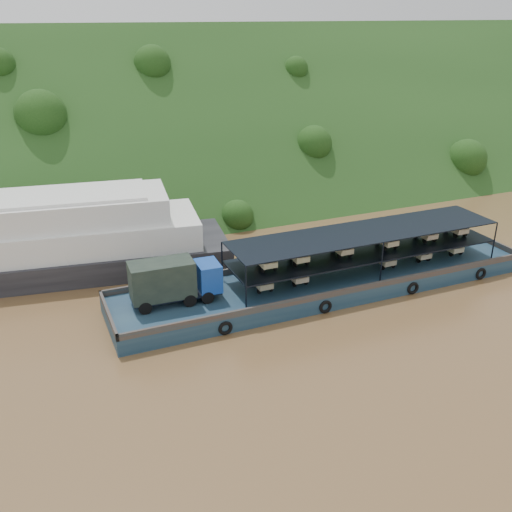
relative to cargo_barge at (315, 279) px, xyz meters
name	(u,v)px	position (x,y,z in m)	size (l,w,h in m)	color
ground	(295,304)	(-2.44, -1.31, -1.13)	(160.00, 160.00, 0.00)	brown
hillside	(172,185)	(-2.44, 34.69, -1.13)	(140.00, 28.00, 28.00)	#1A3814
cargo_barge	(315,279)	(0.00, 0.00, 0.00)	(35.00, 7.18, 4.54)	#122840
passenger_ferry	(25,241)	(-21.05, 12.67, 1.89)	(35.20, 13.35, 6.95)	black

